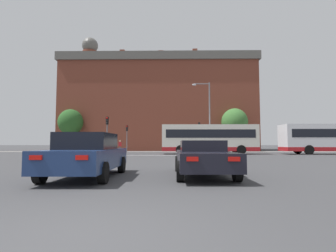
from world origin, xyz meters
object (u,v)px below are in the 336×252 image
object	(u,v)px
car_saloon_left	(88,155)
traffic_light_near_left	(107,129)
bus_crossing_lead	(209,138)
street_lamp_junction	(207,111)
pedestrian_waiting	(235,145)
traffic_light_far_right	(199,132)
pedestrian_walking_west	(120,145)
bus_crossing_trailing	(336,138)
traffic_light_far_left	(127,134)
car_roadster_right	(203,158)
pedestrian_walking_east	(104,145)

from	to	relation	value
car_saloon_left	traffic_light_near_left	world-z (taller)	traffic_light_near_left
bus_crossing_lead	street_lamp_junction	bearing A→B (deg)	-173.56
pedestrian_waiting	street_lamp_junction	bearing A→B (deg)	-28.26
traffic_light_far_right	pedestrian_walking_west	bearing A→B (deg)	176.58
bus_crossing_trailing	traffic_light_far_left	size ratio (longest dim) A/B	3.13
street_lamp_junction	bus_crossing_lead	bearing A→B (deg)	-83.56
car_roadster_right	street_lamp_junction	world-z (taller)	street_lamp_junction
car_roadster_right	traffic_light_far_right	world-z (taller)	traffic_light_far_right
pedestrian_waiting	traffic_light_far_right	bearing A→B (deg)	-77.05
bus_crossing_trailing	street_lamp_junction	world-z (taller)	street_lamp_junction
street_lamp_junction	car_roadster_right	bearing A→B (deg)	-98.16
traffic_light_far_left	car_roadster_right	bearing A→B (deg)	-74.74
bus_crossing_trailing	traffic_light_far_right	distance (m)	16.15
pedestrian_walking_west	traffic_light_far_right	bearing A→B (deg)	174.15
traffic_light_far_left	traffic_light_far_right	distance (m)	10.22
car_saloon_left	pedestrian_walking_west	size ratio (longest dim) A/B	2.97
bus_crossing_lead	bus_crossing_trailing	world-z (taller)	bus_crossing_trailing
bus_crossing_lead	car_roadster_right	bearing A→B (deg)	-8.80
traffic_light_far_left	traffic_light_near_left	bearing A→B (deg)	-91.23
car_roadster_right	pedestrian_walking_west	size ratio (longest dim) A/B	3.01
pedestrian_walking_west	traffic_light_near_left	bearing A→B (deg)	91.75
car_roadster_right	traffic_light_far_right	distance (m)	27.29
traffic_light_far_right	traffic_light_far_left	bearing A→B (deg)	178.04
bus_crossing_trailing	car_saloon_left	bearing A→B (deg)	-46.25
traffic_light_far_right	traffic_light_near_left	world-z (taller)	traffic_light_far_right
traffic_light_far_right	traffic_light_near_left	size ratio (longest dim) A/B	1.06
pedestrian_waiting	bus_crossing_trailing	bearing A→B (deg)	55.03
car_roadster_right	bus_crossing_trailing	world-z (taller)	bus_crossing_trailing
bus_crossing_trailing	pedestrian_walking_east	distance (m)	29.61
bus_crossing_trailing	pedestrian_waiting	bearing A→B (deg)	-131.28
bus_crossing_trailing	pedestrian_walking_west	distance (m)	26.79
traffic_light_far_right	pedestrian_waiting	distance (m)	5.45
traffic_light_far_left	traffic_light_near_left	world-z (taller)	traffic_light_near_left
car_saloon_left	bus_crossing_trailing	xyz separation A→B (m)	(21.03, 20.14, 0.99)
bus_crossing_lead	traffic_light_far_right	size ratio (longest dim) A/B	2.52
bus_crossing_trailing	traffic_light_far_left	distance (m)	25.72
bus_crossing_lead	traffic_light_near_left	world-z (taller)	traffic_light_near_left
car_roadster_right	street_lamp_junction	distance (m)	21.25
car_roadster_right	pedestrian_walking_west	distance (m)	29.01
traffic_light_far_left	pedestrian_walking_west	xyz separation A→B (m)	(-1.02, 0.32, -1.61)
traffic_light_far_left	pedestrian_walking_east	bearing A→B (deg)	158.15
car_roadster_right	pedestrian_waiting	bearing A→B (deg)	74.32
street_lamp_junction	pedestrian_waiting	bearing A→B (deg)	55.43
pedestrian_waiting	bus_crossing_lead	bearing A→B (deg)	-24.69
pedestrian_waiting	pedestrian_walking_west	bearing A→B (deg)	-83.96
pedestrian_waiting	pedestrian_walking_east	distance (m)	18.95
bus_crossing_lead	traffic_light_far_right	world-z (taller)	traffic_light_far_right
car_saloon_left	bus_crossing_trailing	bearing A→B (deg)	43.16
car_roadster_right	car_saloon_left	bearing A→B (deg)	-172.19
bus_crossing_lead	traffic_light_far_left	bearing A→B (deg)	-126.17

